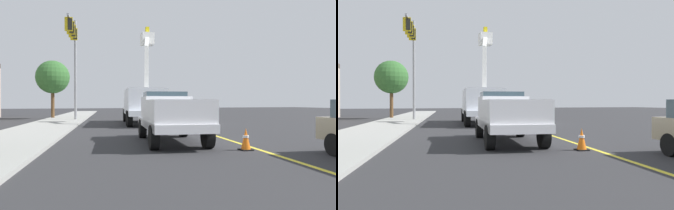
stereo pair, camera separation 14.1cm
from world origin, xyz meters
TOP-DOWN VIEW (x-y plane):
  - ground at (0.00, 0.00)m, footprint 120.00×120.00m
  - sidewalk_far_side at (1.03, 8.79)m, footprint 60.01×10.53m
  - lane_centre_stripe at (0.00, 0.00)m, footprint 49.68×5.95m
  - utility_bucket_truck at (0.03, 2.56)m, footprint 8.43×3.43m
  - service_pickup_truck at (-10.91, 3.85)m, footprint 5.81×2.73m
  - passing_minivan at (6.43, -3.26)m, footprint 4.99×2.44m
  - traffic_cone_leading at (-13.59, 2.08)m, footprint 0.40×0.40m
  - traffic_cone_mid_front at (3.82, 0.09)m, footprint 0.40×0.40m
  - traffic_signal_mast at (3.81, 7.43)m, footprint 5.16×0.96m
  - street_tree_right at (9.06, 9.30)m, footprint 3.15×3.15m

SIDE VIEW (x-z plane):
  - ground at x=0.00m, z-range 0.00..0.00m
  - lane_centre_stripe at x=0.00m, z-range 0.00..0.01m
  - sidewalk_far_side at x=1.03m, z-range 0.00..0.12m
  - traffic_cone_leading at x=-13.59m, z-range -0.01..0.73m
  - traffic_cone_mid_front at x=3.82m, z-range -0.01..0.81m
  - passing_minivan at x=6.43m, z-range 0.13..1.82m
  - service_pickup_truck at x=-10.91m, z-range 0.09..2.15m
  - utility_bucket_truck at x=0.03m, z-range -2.01..5.24m
  - street_tree_right at x=9.06m, z-range 1.19..6.77m
  - traffic_signal_mast at x=3.81m, z-range 1.81..10.44m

